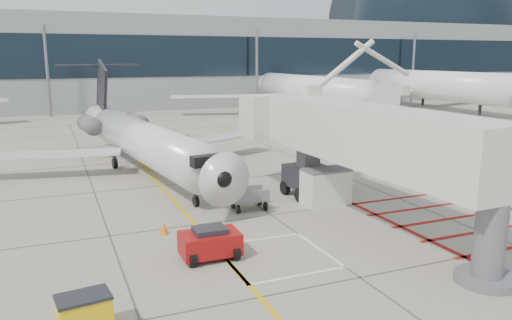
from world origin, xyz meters
name	(u,v)px	position (x,y,z in m)	size (l,w,h in m)	color
ground_plane	(308,241)	(0.00, 0.00, 0.00)	(260.00, 260.00, 0.00)	gray
regional_jet	(153,123)	(-4.01, 13.57, 3.76)	(22.77, 28.71, 7.52)	silver
jet_bridge	(376,149)	(3.68, 0.43, 3.80)	(9.00, 18.99, 7.60)	silver
pushback_tug	(210,242)	(-4.54, -0.14, 0.68)	(2.35, 1.47, 1.37)	#9D0F0F
spill_bin	(84,315)	(-9.60, -4.20, 0.63)	(1.45, 0.97, 1.26)	yellow
baggage_cart	(249,198)	(-0.67, 5.33, 0.60)	(1.91, 1.21, 1.21)	slate
ground_power_unit	(326,187)	(3.57, 4.65, 0.99)	(2.50, 1.46, 1.98)	silver
cone_nose	(164,228)	(-5.66, 3.32, 0.27)	(0.39, 0.39, 0.54)	orange
cone_side	(243,199)	(-0.58, 6.42, 0.26)	(0.38, 0.38, 0.53)	orange
terminal_building	(169,62)	(10.00, 70.00, 7.00)	(180.00, 28.00, 14.00)	gray
terminal_glass_band	(190,56)	(10.00, 55.95, 8.00)	(180.00, 0.10, 6.00)	black
terminal_dome	(440,28)	(70.00, 70.00, 14.00)	(40.00, 28.00, 28.00)	black
bg_aircraft_c	(298,70)	(23.09, 46.00, 6.02)	(36.14, 40.16, 12.05)	silver
bg_aircraft_d	(418,66)	(44.38, 46.00, 6.50)	(38.99, 43.32, 13.00)	silver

